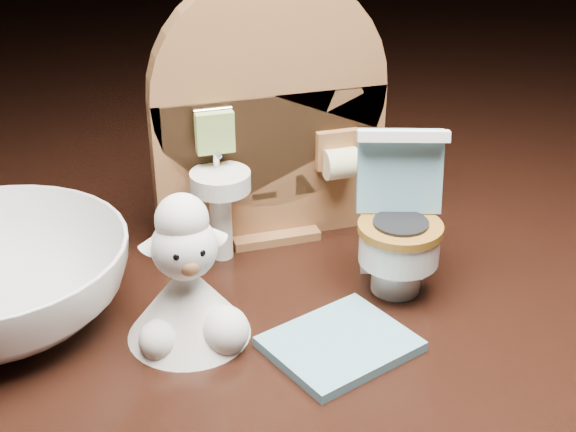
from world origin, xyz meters
name	(u,v)px	position (x,y,z in m)	size (l,w,h in m)	color
backdrop_panel	(269,127)	(0.00, 0.06, 0.07)	(0.13, 0.05, 0.15)	brown
toy_toilet	(398,229)	(0.05, 0.00, 0.03)	(0.05, 0.06, 0.08)	white
bath_mat	(340,344)	(0.00, -0.05, 0.00)	(0.06, 0.05, 0.00)	#6BA3B7
toilet_brush	(410,252)	(0.06, 0.00, 0.01)	(0.02, 0.02, 0.05)	white
plush_lamb	(188,290)	(-0.06, -0.02, 0.03)	(0.06, 0.06, 0.08)	white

